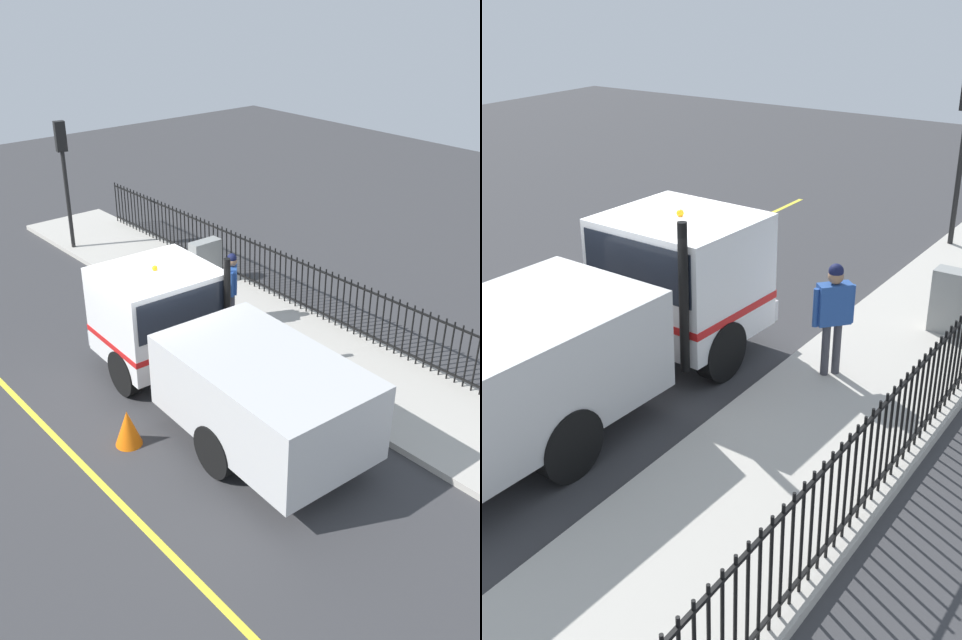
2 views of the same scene
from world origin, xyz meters
The scene contains 9 objects.
ground_plane centered at (0.00, 0.00, 0.00)m, with size 45.83×45.83×0.00m, color #38383A.
sidewalk_slab centered at (3.15, 0.00, 0.07)m, with size 2.74×20.83×0.14m, color #B7B2A8.
lane_marking centered at (-2.71, 0.00, 0.00)m, with size 0.12×18.75×0.01m, color yellow.
work_truck centered at (0.06, -1.55, 1.31)m, with size 2.55×6.66×2.72m.
worker_standing centered at (2.56, 0.63, 1.23)m, with size 0.50×0.53×1.79m.
iron_fence centered at (4.35, 0.00, 0.81)m, with size 0.04×17.74×1.33m.
traffic_light_near centered at (2.06, 7.65, 2.83)m, with size 0.33×0.26×3.78m.
utility_cabinet centered at (3.68, 3.10, 0.69)m, with size 0.87×0.37×1.11m, color gray.
traffic_cone centered at (-1.76, -1.61, 0.35)m, with size 0.50×0.50×0.71m, color orange.
Camera 1 is at (-6.62, -10.45, 7.69)m, focal length 37.84 mm.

